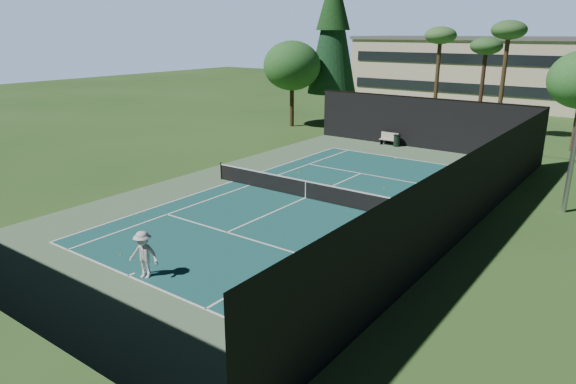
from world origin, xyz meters
name	(u,v)px	position (x,y,z in m)	size (l,w,h in m)	color
ground	(305,198)	(0.00, 0.00, 0.00)	(160.00, 160.00, 0.00)	#2A501E
apron_slab	(305,198)	(0.00, 0.00, 0.01)	(18.00, 32.00, 0.01)	#557652
court_surface	(305,198)	(0.00, 0.00, 0.01)	(10.97, 23.77, 0.01)	#195252
court_lines	(305,198)	(0.00, 0.00, 0.02)	(11.07, 23.87, 0.01)	white
tennis_net	(306,189)	(0.00, 0.00, 0.56)	(12.90, 0.10, 1.10)	black
fence	(306,163)	(0.00, 0.06, 2.01)	(18.04, 32.05, 4.03)	black
player	(144,255)	(0.59, -11.53, 0.93)	(1.20, 0.69, 1.86)	silver
tennis_ball_a	(121,255)	(-1.82, -10.88, 0.03)	(0.06, 0.06, 0.06)	#D1DC32
tennis_ball_b	(298,173)	(-3.33, 4.03, 0.03)	(0.07, 0.07, 0.07)	#BBD630
tennis_ball_c	(384,188)	(2.69, 4.31, 0.04)	(0.07, 0.07, 0.07)	#C6E032
tennis_ball_d	(269,165)	(-6.10, 4.44, 0.03)	(0.06, 0.06, 0.06)	#BEE133
park_bench	(389,138)	(-2.45, 15.58, 0.55)	(1.50, 0.45, 1.02)	#B8AE99
trash_bin	(397,141)	(-1.70, 15.46, 0.48)	(0.56, 0.56, 0.95)	black
pine_tree	(333,24)	(-12.00, 22.00, 9.55)	(4.80, 4.80, 15.00)	#4D3821
palm_a	(440,40)	(-2.00, 24.00, 8.19)	(2.80, 2.80, 9.32)	#49351F
palm_b	(486,49)	(1.50, 26.00, 7.36)	(2.80, 2.80, 8.42)	#40281B
palm_c	(508,35)	(4.00, 23.00, 8.60)	(2.80, 2.80, 9.77)	#49351F
decid_tree_c	(292,66)	(-14.00, 18.00, 5.76)	(5.44, 5.44, 8.09)	#41301B
campus_building	(519,71)	(0.00, 45.98, 4.21)	(40.50, 12.50, 8.30)	beige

